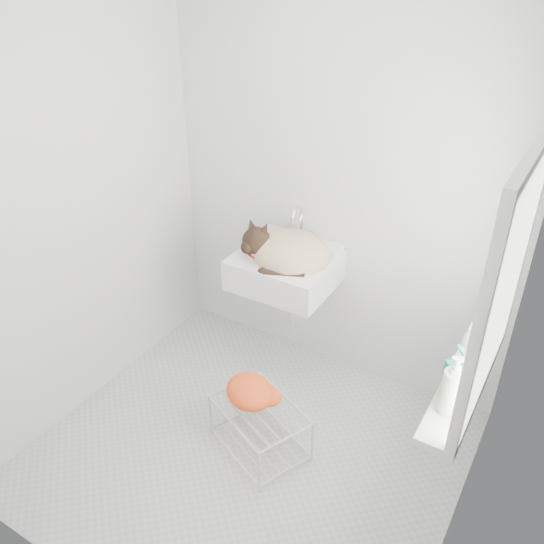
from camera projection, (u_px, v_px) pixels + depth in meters
The scene contains 15 objects.
floor at pixel (248, 452), 3.18m from camera, with size 2.20×2.00×0.02m, color #B3B6B8.
back_wall at pixel (338, 186), 3.27m from camera, with size 2.20×0.02×2.50m, color silver.
right_wall at pixel (494, 335), 2.05m from camera, with size 0.02×2.00×2.50m, color silver.
left_wall at pixel (71, 207), 3.03m from camera, with size 0.02×2.00×2.50m, color silver.
window_glass at pixel (507, 286), 2.15m from camera, with size 0.01×0.80×1.00m, color white.
window_frame at pixel (503, 285), 2.16m from camera, with size 0.04×0.90×1.10m, color white.
windowsill at pixel (464, 382), 2.45m from camera, with size 0.16×0.88×0.04m, color white.
sink at pixel (286, 256), 3.37m from camera, with size 0.58×0.51×0.23m, color white.
faucet at pixel (301, 224), 3.43m from camera, with size 0.21×0.15×0.21m, color silver, non-canonical shape.
cat at pixel (286, 252), 3.33m from camera, with size 0.53×0.45×0.31m.
wire_rack at pixel (260, 428), 3.13m from camera, with size 0.49×0.35×0.30m, color silver.
towel at pixel (250, 396), 3.10m from camera, with size 0.30×0.21×0.12m, color #F87000.
bottle_a at pixel (448, 410), 2.28m from camera, with size 0.09×0.09×0.23m, color beige.
bottle_b at pixel (456, 392), 2.37m from camera, with size 0.10×0.10×0.22m, color #1B777A.
bottle_c at pixel (474, 354), 2.59m from camera, with size 0.13×0.13×0.17m, color silver.
Camera 1 is at (1.26, -1.83, 2.50)m, focal length 37.34 mm.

